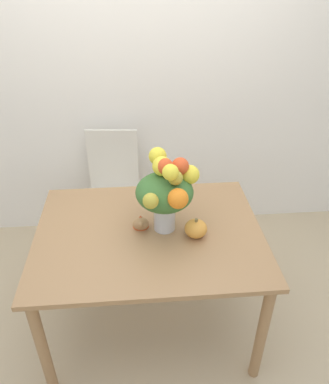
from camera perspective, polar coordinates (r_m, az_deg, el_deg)
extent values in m
plane|color=tan|center=(2.71, -1.99, -18.88)|extent=(12.00, 12.00, 0.00)
cube|color=white|center=(2.93, -3.78, 17.51)|extent=(8.00, 0.06, 2.70)
cube|color=#9E754C|center=(2.16, -2.37, -6.31)|extent=(1.29, 0.98, 0.03)
cylinder|color=#9E754C|center=(2.22, -18.04, -21.84)|extent=(0.06, 0.06, 0.75)
cylinder|color=#9E754C|center=(2.24, 14.61, -20.13)|extent=(0.06, 0.06, 0.75)
cylinder|color=#9E754C|center=(2.79, -14.82, -7.31)|extent=(0.06, 0.06, 0.75)
cylinder|color=#9E754C|center=(2.81, 9.45, -6.17)|extent=(0.06, 0.06, 0.75)
cylinder|color=silver|center=(2.12, 0.00, -3.52)|extent=(0.12, 0.12, 0.18)
cylinder|color=silver|center=(2.15, 0.00, -4.53)|extent=(0.11, 0.11, 0.09)
cylinder|color=#38662D|center=(2.10, 0.67, -2.57)|extent=(0.01, 0.00, 0.25)
cylinder|color=#38662D|center=(2.11, 0.15, -2.22)|extent=(0.01, 0.01, 0.25)
cylinder|color=#38662D|center=(2.11, -0.57, -2.40)|extent=(0.01, 0.01, 0.25)
cylinder|color=#38662D|center=(2.08, -0.51, -2.86)|extent=(0.01, 0.01, 0.25)
cylinder|color=#38662D|center=(2.08, 0.26, -2.97)|extent=(0.01, 0.01, 0.25)
ellipsoid|color=#38662D|center=(2.03, 0.00, 0.00)|extent=(0.32, 0.32, 0.19)
sphere|color=orange|center=(1.88, 2.08, -1.01)|extent=(0.11, 0.11, 0.11)
sphere|color=orange|center=(2.12, -0.61, 4.04)|extent=(0.08, 0.08, 0.08)
sphere|color=#D64C23|center=(1.96, 0.08, 3.92)|extent=(0.09, 0.09, 0.09)
sphere|color=#AD9E33|center=(1.92, 1.67, 2.15)|extent=(0.08, 0.08, 0.08)
sphere|color=yellow|center=(2.03, 3.89, 2.67)|extent=(0.11, 0.11, 0.11)
sphere|color=yellow|center=(1.86, 0.92, 3.02)|extent=(0.08, 0.08, 0.08)
sphere|color=#D64C23|center=(1.99, 2.41, 3.96)|extent=(0.09, 0.09, 0.09)
sphere|color=#AD9E33|center=(1.86, -2.13, -1.37)|extent=(0.08, 0.08, 0.08)
sphere|color=yellow|center=(1.98, -0.36, 3.96)|extent=(0.11, 0.11, 0.11)
sphere|color=yellow|center=(2.08, -1.05, 5.50)|extent=(0.10, 0.10, 0.10)
sphere|color=orange|center=(2.12, -0.21, 2.83)|extent=(0.10, 0.10, 0.10)
ellipsoid|color=gold|center=(2.10, 4.79, -5.57)|extent=(0.13, 0.13, 0.10)
cylinder|color=brown|center=(2.06, 4.86, -4.39)|extent=(0.02, 0.02, 0.02)
ellipsoid|color=#A87A4C|center=(2.15, -3.63, -4.86)|extent=(0.09, 0.07, 0.07)
cone|color=#C64C23|center=(2.17, -3.65, -4.40)|extent=(0.09, 0.09, 0.08)
sphere|color=#A87A4C|center=(2.10, -3.62, -4.95)|extent=(0.03, 0.03, 0.03)
cube|color=silver|center=(2.98, -7.92, -1.58)|extent=(0.46, 0.46, 0.02)
cylinder|color=silver|center=(3.01, -11.20, -7.06)|extent=(0.04, 0.04, 0.45)
cylinder|color=silver|center=(2.96, -4.69, -7.20)|extent=(0.04, 0.04, 0.45)
cylinder|color=silver|center=(3.27, -10.20, -3.24)|extent=(0.04, 0.04, 0.45)
cylinder|color=silver|center=(3.23, -4.25, -3.30)|extent=(0.04, 0.04, 0.45)
cube|color=silver|center=(3.01, -7.84, 4.82)|extent=(0.40, 0.05, 0.52)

